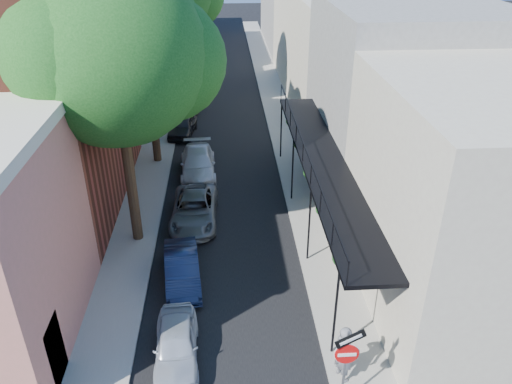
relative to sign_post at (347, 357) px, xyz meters
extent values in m
cube|color=black|center=(-3.16, 29.03, -2.03)|extent=(6.00, 64.00, 0.01)
cube|color=gray|center=(-7.16, 29.03, -1.98)|extent=(2.00, 64.00, 0.12)
cube|color=gray|center=(0.84, 29.03, -1.98)|extent=(2.00, 64.00, 0.12)
cube|color=beige|center=(-8.21, 1.53, -0.84)|extent=(0.10, 1.20, 2.20)
cube|color=gray|center=(-8.18, 13.03, 5.96)|extent=(0.06, 7.00, 4.00)
cube|color=gray|center=(-12.16, 25.03, 2.46)|extent=(8.00, 12.00, 9.00)
cube|color=beige|center=(-12.16, 39.03, 2.96)|extent=(8.00, 16.00, 10.00)
cube|color=#D3796C|center=(-12.16, 53.03, 1.96)|extent=(8.00, 12.00, 8.00)
cube|color=beige|center=(5.84, 4.53, 1.96)|extent=(8.00, 9.00, 8.00)
cube|color=gray|center=(5.84, 14.03, 2.46)|extent=(8.00, 10.00, 9.00)
cube|color=beige|center=(5.84, 29.03, 1.96)|extent=(8.00, 20.00, 8.00)
cube|color=black|center=(1.04, 9.03, 1.46)|extent=(2.00, 16.00, 0.15)
cube|color=black|center=(0.09, 9.03, 2.34)|extent=(0.05, 16.00, 0.05)
cylinder|color=black|center=(0.14, 2.03, -0.23)|extent=(0.08, 0.08, 3.40)
cylinder|color=black|center=(0.14, 17.03, -0.23)|extent=(0.08, 0.08, 3.40)
sphere|color=#144513|center=(0.44, 3.03, 1.01)|extent=(0.60, 0.60, 0.60)
sphere|color=#144513|center=(0.44, 9.03, 1.01)|extent=(0.60, 0.60, 0.60)
sphere|color=#144513|center=(0.44, 15.03, 1.01)|extent=(0.60, 0.60, 0.60)
cylinder|color=#595B60|center=(-0.01, 0.03, -0.59)|extent=(0.07, 0.07, 2.90)
cylinder|color=red|center=(-0.01, -0.01, 0.11)|extent=(0.66, 0.04, 0.66)
cube|color=white|center=(-0.01, -0.04, 0.11)|extent=(0.50, 0.02, 0.10)
cylinder|color=white|center=(-0.01, 0.01, 0.11)|extent=(0.70, 0.02, 0.70)
cube|color=black|center=(0.04, -0.02, 0.66)|extent=(0.89, 0.15, 0.58)
cube|color=white|center=(0.04, -0.05, 0.66)|extent=(0.60, 0.10, 0.31)
cylinder|color=#301E13|center=(-6.96, 9.03, 1.46)|extent=(0.44, 0.44, 7.00)
sphere|color=#144513|center=(-6.96, 9.03, 5.98)|extent=(6.80, 6.80, 6.80)
sphere|color=#144513|center=(-5.26, 10.05, 5.48)|extent=(4.76, 4.76, 4.76)
cylinder|color=#301E13|center=(-6.96, 17.03, 1.11)|extent=(0.44, 0.44, 6.30)
sphere|color=#144513|center=(-6.96, 17.03, 5.16)|extent=(6.00, 6.00, 6.00)
sphere|color=#144513|center=(-5.46, 17.93, 4.66)|extent=(4.20, 4.20, 4.20)
cylinder|color=#301E13|center=(-6.96, 26.03, 1.64)|extent=(0.44, 0.44, 7.35)
imported|color=#B1B8C4|center=(-4.78, 2.20, -1.46)|extent=(1.53, 3.45, 1.16)
imported|color=#131D3C|center=(-4.84, 6.01, -1.44)|extent=(1.66, 3.76, 1.20)
imported|color=#5A5D61|center=(-4.56, 10.40, -1.42)|extent=(2.17, 4.49, 1.23)
imported|color=silver|center=(-4.56, 15.19, -1.38)|extent=(2.05, 4.62, 1.32)
imported|color=black|center=(-5.76, 21.07, -1.42)|extent=(1.95, 3.80, 1.24)
imported|color=#675F57|center=(-5.43, 26.28, -1.38)|extent=(1.67, 4.07, 1.31)
imported|color=slate|center=(0.24, 1.00, -0.93)|extent=(0.71, 0.84, 1.97)
camera|label=1|loc=(-3.04, -9.35, 10.22)|focal=35.00mm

